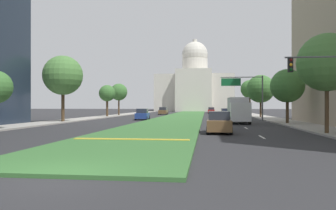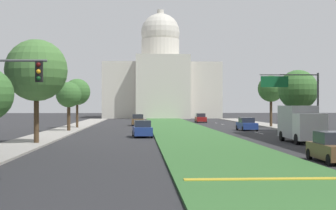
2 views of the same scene
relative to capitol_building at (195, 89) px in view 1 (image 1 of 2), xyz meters
name	(u,v)px [view 1 (image 1 of 2)]	position (x,y,z in m)	size (l,w,h in m)	color
ground_plane	(185,116)	(0.00, -59.70, -8.89)	(266.60, 266.60, 0.00)	#2B2B2D
grass_median	(183,116)	(0.00, -65.76, -8.82)	(7.92, 109.06, 0.14)	#386B33
median_curb_nose	(131,139)	(0.00, -110.24, -8.73)	(7.13, 0.50, 0.04)	gold
lane_dashes_right	(229,119)	(8.41, -74.28, -8.89)	(0.16, 66.58, 0.01)	silver
sidewalk_left	(100,117)	(-14.85, -71.81, -8.81)	(4.00, 109.06, 0.15)	#9E9991
sidewalk_right	(266,118)	(14.85, -71.81, -8.81)	(4.00, 109.06, 0.15)	#9E9991
capitol_building	(195,89)	(0.00, 0.00, 0.00)	(29.29, 29.65, 28.79)	beige
traffic_light_near_right	(327,78)	(11.51, -109.75, -5.09)	(3.34, 0.35, 5.20)	#515456
overhead_guide_sign	(246,88)	(10.27, -81.83, -4.22)	(6.05, 0.20, 6.50)	#515456
street_tree_right_near	(327,63)	(13.53, -104.03, -3.46)	(4.36, 4.36, 7.62)	#4C3823
street_tree_left_mid	(63,75)	(-13.91, -89.50, -2.80)	(5.10, 5.10, 8.67)	#4C3823
street_tree_right_mid	(287,86)	(14.05, -89.94, -4.37)	(3.96, 3.96, 6.52)	#4C3823
street_tree_left_far	(107,93)	(-14.07, -70.15, -4.42)	(3.10, 3.10, 6.08)	#4C3823
street_tree_right_far	(261,89)	(14.07, -70.90, -3.77)	(4.91, 4.91, 7.59)	#4C3823
street_tree_left_distant	(119,92)	(-14.12, -61.73, -3.83)	(3.64, 3.64, 6.91)	#4C3823
street_tree_right_distant	(250,89)	(13.61, -60.06, -3.29)	(3.82, 3.82, 7.55)	#4C3823
sedan_lead_stopped	(219,123)	(5.56, -103.26, -8.08)	(2.03, 4.27, 1.74)	brown
sedan_midblock	(142,115)	(-5.17, -80.79, -8.09)	(2.10, 4.25, 1.72)	navy
sedan_distant	(226,113)	(8.17, -68.61, -8.11)	(2.04, 4.31, 1.66)	navy
sedan_far_horizon	(163,111)	(-5.78, -52.08, -8.05)	(2.05, 4.49, 1.81)	brown
sedan_very_far	(211,111)	(5.91, -39.14, -8.09)	(1.90, 4.18, 1.71)	maroon
box_truck_delivery	(238,110)	(8.50, -88.64, -7.21)	(2.40, 6.40, 3.20)	silver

